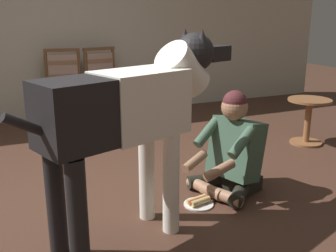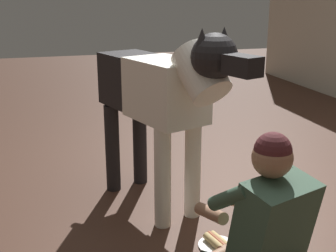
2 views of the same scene
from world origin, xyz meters
name	(u,v)px [view 1 (image 1 of 2)]	position (x,y,z in m)	size (l,w,h in m)	color
ground_plane	(97,203)	(0.00, 0.00, 0.00)	(16.09, 16.09, 0.00)	#492E22
back_wall	(38,23)	(0.00, 2.88, 1.30)	(9.30, 0.10, 2.60)	beige
dining_chair_left_of_pair	(64,83)	(0.21, 2.45, 0.54)	(0.52, 0.52, 0.98)	brown
dining_chair_right_of_pair	(105,81)	(0.75, 2.45, 0.54)	(0.55, 0.55, 0.98)	brown
person_sitting_on_floor	(232,151)	(1.06, -0.23, 0.34)	(0.72, 0.60, 0.84)	black
large_dog	(132,111)	(0.12, -0.55, 0.85)	(1.59, 0.68, 1.32)	white
hot_dog_on_plate	(199,202)	(0.70, -0.35, 0.03)	(0.23, 0.23, 0.06)	white
round_side_table	(308,117)	(2.53, 0.48, 0.31)	(0.47, 0.47, 0.51)	brown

